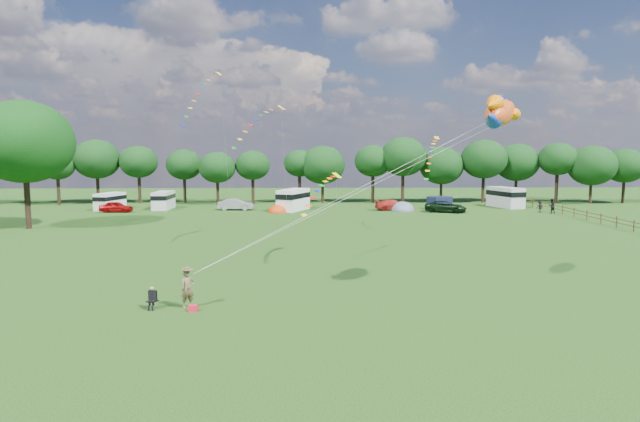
{
  "coord_description": "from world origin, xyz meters",
  "views": [
    {
      "loc": [
        -0.99,
        -28.24,
        8.05
      ],
      "look_at": [
        0.0,
        8.0,
        4.0
      ],
      "focal_mm": 30.0,
      "sensor_mm": 36.0,
      "label": 1
    }
  ],
  "objects_px": {
    "car_b": "(236,204)",
    "walker_b": "(540,207)",
    "campervan_a": "(110,201)",
    "tent_greyblue": "(403,211)",
    "big_tree": "(24,142)",
    "kite_flyer": "(188,289)",
    "tent_orange": "(277,212)",
    "car_d": "(446,207)",
    "campervan_c": "(293,199)",
    "campervan_d": "(505,197)",
    "camp_chair": "(152,295)",
    "walker_a": "(552,206)",
    "car_c": "(393,205)",
    "car_a": "(116,207)",
    "campervan_b": "(163,200)",
    "fish_kite": "(499,113)"
  },
  "relations": [
    {
      "from": "car_c",
      "to": "kite_flyer",
      "type": "height_order",
      "value": "kite_flyer"
    },
    {
      "from": "car_a",
      "to": "car_c",
      "type": "relative_size",
      "value": 0.9
    },
    {
      "from": "campervan_d",
      "to": "walker_a",
      "type": "bearing_deg",
      "value": -174.04
    },
    {
      "from": "campervan_c",
      "to": "campervan_d",
      "type": "bearing_deg",
      "value": -60.33
    },
    {
      "from": "tent_orange",
      "to": "car_d",
      "type": "bearing_deg",
      "value": -0.89
    },
    {
      "from": "car_c",
      "to": "tent_greyblue",
      "type": "relative_size",
      "value": 1.33
    },
    {
      "from": "car_a",
      "to": "fish_kite",
      "type": "relative_size",
      "value": 1.08
    },
    {
      "from": "big_tree",
      "to": "campervan_c",
      "type": "relative_size",
      "value": 2.06
    },
    {
      "from": "car_d",
      "to": "camp_chair",
      "type": "bearing_deg",
      "value": 168.16
    },
    {
      "from": "campervan_b",
      "to": "campervan_c",
      "type": "xyz_separation_m",
      "value": [
        18.25,
        -2.18,
        0.24
      ]
    },
    {
      "from": "tent_greyblue",
      "to": "kite_flyer",
      "type": "bearing_deg",
      "value": -113.3
    },
    {
      "from": "walker_b",
      "to": "tent_orange",
      "type": "bearing_deg",
      "value": -8.8
    },
    {
      "from": "car_d",
      "to": "big_tree",
      "type": "bearing_deg",
      "value": 125.9
    },
    {
      "from": "car_c",
      "to": "campervan_b",
      "type": "height_order",
      "value": "campervan_b"
    },
    {
      "from": "big_tree",
      "to": "kite_flyer",
      "type": "xyz_separation_m",
      "value": [
        22.9,
        -29.12,
        -8.02
      ]
    },
    {
      "from": "car_a",
      "to": "camp_chair",
      "type": "bearing_deg",
      "value": -158.27
    },
    {
      "from": "camp_chair",
      "to": "walker_a",
      "type": "distance_m",
      "value": 57.62
    },
    {
      "from": "campervan_d",
      "to": "tent_greyblue",
      "type": "relative_size",
      "value": 1.74
    },
    {
      "from": "campervan_c",
      "to": "tent_orange",
      "type": "bearing_deg",
      "value": 164.97
    },
    {
      "from": "big_tree",
      "to": "walker_b",
      "type": "relative_size",
      "value": 8.65
    },
    {
      "from": "camp_chair",
      "to": "walker_b",
      "type": "bearing_deg",
      "value": 68.82
    },
    {
      "from": "big_tree",
      "to": "car_a",
      "type": "bearing_deg",
      "value": 75.63
    },
    {
      "from": "walker_b",
      "to": "campervan_a",
      "type": "bearing_deg",
      "value": -12.24
    },
    {
      "from": "campervan_a",
      "to": "camp_chair",
      "type": "distance_m",
      "value": 51.25
    },
    {
      "from": "car_d",
      "to": "tent_orange",
      "type": "height_order",
      "value": "car_d"
    },
    {
      "from": "campervan_b",
      "to": "walker_b",
      "type": "relative_size",
      "value": 3.29
    },
    {
      "from": "campervan_d",
      "to": "tent_orange",
      "type": "distance_m",
      "value": 33.25
    },
    {
      "from": "campervan_c",
      "to": "camp_chair",
      "type": "xyz_separation_m",
      "value": [
        -6.19,
        -46.03,
        -0.85
      ]
    },
    {
      "from": "car_c",
      "to": "car_d",
      "type": "xyz_separation_m",
      "value": [
        6.55,
        -2.69,
        0.02
      ]
    },
    {
      "from": "campervan_a",
      "to": "tent_greyblue",
      "type": "distance_m",
      "value": 40.43
    },
    {
      "from": "car_c",
      "to": "tent_greyblue",
      "type": "bearing_deg",
      "value": -124.2
    },
    {
      "from": "tent_greyblue",
      "to": "camp_chair",
      "type": "xyz_separation_m",
      "value": [
        -21.11,
        -45.11,
        0.69
      ]
    },
    {
      "from": "big_tree",
      "to": "campervan_b",
      "type": "height_order",
      "value": "big_tree"
    },
    {
      "from": "car_b",
      "to": "walker_a",
      "type": "bearing_deg",
      "value": -94.15
    },
    {
      "from": "tent_greyblue",
      "to": "camp_chair",
      "type": "relative_size",
      "value": 3.08
    },
    {
      "from": "car_d",
      "to": "walker_a",
      "type": "bearing_deg",
      "value": -77.06
    },
    {
      "from": "car_b",
      "to": "walker_b",
      "type": "distance_m",
      "value": 40.86
    },
    {
      "from": "car_a",
      "to": "campervan_b",
      "type": "bearing_deg",
      "value": -52.97
    },
    {
      "from": "car_b",
      "to": "campervan_d",
      "type": "height_order",
      "value": "campervan_d"
    },
    {
      "from": "campervan_b",
      "to": "walker_b",
      "type": "bearing_deg",
      "value": -95.42
    },
    {
      "from": "campervan_d",
      "to": "tent_greyblue",
      "type": "height_order",
      "value": "campervan_d"
    },
    {
      "from": "car_c",
      "to": "camp_chair",
      "type": "relative_size",
      "value": 4.1
    },
    {
      "from": "campervan_a",
      "to": "tent_greyblue",
      "type": "relative_size",
      "value": 1.41
    },
    {
      "from": "camp_chair",
      "to": "tent_orange",
      "type": "bearing_deg",
      "value": 105.8
    },
    {
      "from": "car_a",
      "to": "tent_greyblue",
      "type": "xyz_separation_m",
      "value": [
        38.4,
        0.79,
        -0.71
      ]
    },
    {
      "from": "walker_b",
      "to": "car_d",
      "type": "bearing_deg",
      "value": -9.63
    },
    {
      "from": "kite_flyer",
      "to": "camp_chair",
      "type": "height_order",
      "value": "kite_flyer"
    },
    {
      "from": "campervan_c",
      "to": "car_b",
      "type": "bearing_deg",
      "value": 109.6
    },
    {
      "from": "campervan_c",
      "to": "tent_orange",
      "type": "xyz_separation_m",
      "value": [
        -2.07,
        -2.59,
        -1.54
      ]
    },
    {
      "from": "campervan_c",
      "to": "walker_b",
      "type": "relative_size",
      "value": 4.19
    }
  ]
}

